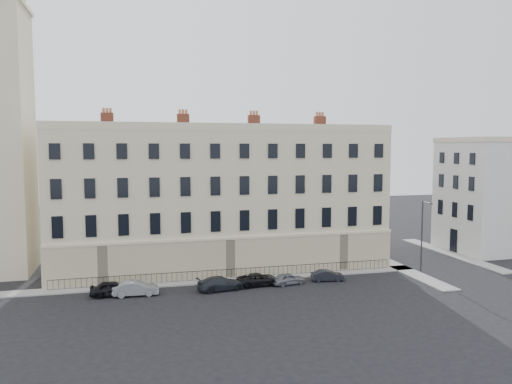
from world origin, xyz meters
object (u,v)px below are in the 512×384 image
(car_f, at_px, (327,275))
(car_d, at_px, (259,279))
(car_a, at_px, (113,289))
(car_e, at_px, (288,279))
(streetlamp, at_px, (423,233))
(car_c, at_px, (221,283))
(car_b, at_px, (136,288))

(car_f, bearing_deg, car_d, 97.70)
(car_a, relative_size, car_f, 1.22)
(car_d, xyz_separation_m, car_e, (2.85, -0.43, -0.02))
(streetlamp, bearing_deg, car_c, -169.64)
(car_e, distance_m, car_f, 4.23)
(streetlamp, bearing_deg, car_b, -171.17)
(car_a, xyz_separation_m, car_d, (13.64, 0.12, -0.10))
(car_d, height_order, car_f, car_d)
(car_a, relative_size, streetlamp, 0.53)
(car_b, distance_m, car_e, 14.51)
(car_a, bearing_deg, car_b, -99.93)
(car_d, relative_size, car_f, 1.28)
(car_a, distance_m, streetlamp, 32.27)
(streetlamp, bearing_deg, car_d, -170.95)
(car_e, bearing_deg, car_d, 71.65)
(car_e, height_order, streetlamp, streetlamp)
(car_b, height_order, car_f, car_b)
(car_c, bearing_deg, car_b, 79.56)
(car_d, bearing_deg, streetlamp, -92.75)
(car_a, relative_size, car_d, 0.95)
(car_c, bearing_deg, car_e, -96.41)
(car_d, distance_m, car_e, 2.89)
(car_d, height_order, streetlamp, streetlamp)
(car_b, distance_m, car_d, 11.66)
(car_a, bearing_deg, car_d, -88.79)
(car_c, xyz_separation_m, car_e, (6.75, 0.28, -0.08))
(car_c, relative_size, car_f, 1.35)
(car_a, distance_m, car_d, 13.64)
(car_e, relative_size, streetlamp, 0.44)
(car_c, xyz_separation_m, streetlamp, (22.30, 1.68, 3.58))
(car_b, height_order, car_c, car_b)
(car_e, bearing_deg, streetlamp, -94.58)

